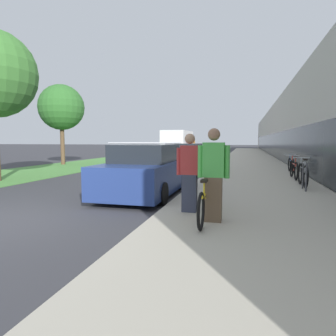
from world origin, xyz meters
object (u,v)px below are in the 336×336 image
Objects in this scene: person_rider at (213,175)px; tandem_bicycle at (208,199)px; vintage_roadster_curbside at (185,160)px; person_bystander at (190,173)px; bike_rack_hoop at (305,173)px; cruiser_bike_middle at (294,169)px; parked_sedan_curbside at (146,172)px; cruiser_bike_farthest at (291,165)px; cruiser_bike_nearest at (303,174)px; moving_truck at (179,144)px; street_tree_far at (61,108)px.

tandem_bicycle is at bearing 111.49° from person_rider.
person_bystander is at bearing -77.99° from vintage_roadster_curbside.
cruiser_bike_middle reaches higher than bike_rack_hoop.
person_bystander is at bearing -52.82° from parked_sedan_curbside.
cruiser_bike_farthest reaches higher than bike_rack_hoop.
cruiser_bike_middle is at bearing 65.06° from person_bystander.
cruiser_bike_nearest is at bearing 64.58° from person_rider.
person_bystander is at bearing -77.00° from moving_truck.
vintage_roadster_curbside is 15.63m from moving_truck.
cruiser_bike_middle is 2.55m from cruiser_bike_farthest.
parked_sedan_curbside is (-4.80, -4.11, 0.18)m from cruiser_bike_middle.
moving_truck reaches higher than tandem_bicycle.
person_rider reaches higher than bike_rack_hoop.
vintage_roadster_curbside is at bearing 104.50° from person_rider.
moving_truck is (-8.42, 20.29, 0.68)m from bike_rack_hoop.
cruiser_bike_middle is at bearing -20.92° from street_tree_far.
cruiser_bike_nearest is 0.95× the size of cruiser_bike_farthest.
bike_rack_hoop is at bearing -93.76° from cruiser_bike_farthest.
cruiser_bike_farthest is (0.24, 2.53, -0.02)m from cruiser_bike_middle.
parked_sedan_curbside is at bearing 127.18° from person_bystander.
cruiser_bike_nearest is at bearing 56.15° from person_bystander.
street_tree_far reaches higher than cruiser_bike_farthest.
person_bystander is 1.97× the size of bike_rack_hoop.
street_tree_far is at bearing 152.29° from cruiser_bike_nearest.
person_bystander is 0.89× the size of cruiser_bike_middle.
person_rider is at bearing -51.87° from parked_sedan_curbside.
person_bystander is at bearing -109.86° from cruiser_bike_farthest.
person_bystander is 2.97m from parked_sedan_curbside.
moving_truck reaches higher than vintage_roadster_curbside.
cruiser_bike_nearest is (0.10, 0.84, -0.12)m from bike_rack_hoop.
cruiser_bike_nearest is at bearing -27.71° from street_tree_far.
parked_sedan_curbside reaches higher than tandem_bicycle.
bike_rack_hoop is (2.33, 4.27, -0.36)m from person_rider.
vintage_roadster_curbside is at bearing 155.05° from cruiser_bike_middle.
cruiser_bike_farthest is (0.35, 5.37, -0.15)m from bike_rack_hoop.
cruiser_bike_nearest is 2.00m from cruiser_bike_middle.
tandem_bicycle is 7.24m from cruiser_bike_middle.
parked_sedan_curbside is at bearing 129.89° from tandem_bicycle.
bike_rack_hoop is at bearing 57.86° from tandem_bicycle.
vintage_roadster_curbside is at bearing 138.73° from cruiser_bike_nearest.
person_bystander is 5.40m from cruiser_bike_nearest.
tandem_bicycle is 0.49× the size of street_tree_far.
person_bystander is 0.91× the size of cruiser_bike_farthest.
cruiser_bike_nearest reaches higher than tandem_bicycle.
cruiser_bike_nearest is 0.25× the size of moving_truck.
vintage_roadster_curbside is (-2.42, 9.37, -0.34)m from person_rider.
person_rider is 25.30m from moving_truck.
moving_truck reaches higher than person_bystander.
person_bystander is 0.97× the size of cruiser_bike_nearest.
vintage_roadster_curbside reaches higher than bike_rack_hoop.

